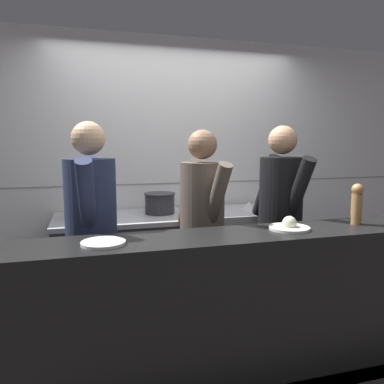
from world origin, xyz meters
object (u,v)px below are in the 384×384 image
oven_range (123,265)px  plated_dish_main (103,243)px  stock_pot (85,206)px  chef_head_cook (92,232)px  sauce_pot (160,203)px  pepper_mill (357,203)px  chef_sous (202,227)px  plated_dish_appetiser (289,226)px  chef_line (280,220)px  mixing_bowl_steel (249,206)px

oven_range → plated_dish_main: (-0.21, -1.27, 0.56)m
stock_pot → chef_head_cook: size_ratio=0.15×
sauce_pot → plated_dish_main: bearing=-113.6°
sauce_pot → pepper_mill: (1.13, -1.27, 0.15)m
stock_pot → sauce_pot: bearing=3.1°
plated_dish_main → chef_sous: size_ratio=0.15×
sauce_pot → chef_sous: 0.76m
plated_dish_appetiser → chef_line: size_ratio=0.16×
pepper_mill → oven_range: bearing=140.7°
oven_range → mixing_bowl_steel: mixing_bowl_steel is taller
oven_range → plated_dish_appetiser: size_ratio=4.50×
stock_pot → sauce_pot: (0.67, 0.04, -0.01)m
plated_dish_main → chef_line: chef_line is taller
sauce_pot → stock_pot: bearing=-176.9°
oven_range → chef_head_cook: chef_head_cook is taller
oven_range → plated_dish_main: plated_dish_main is taller
plated_dish_main → plated_dish_appetiser: size_ratio=0.93×
sauce_pot → chef_sous: chef_sous is taller
pepper_mill → chef_line: size_ratio=0.17×
oven_range → sauce_pot: size_ratio=4.09×
plated_dish_appetiser → chef_head_cook: chef_head_cook is taller
chef_head_cook → chef_line: chef_head_cook is taller
mixing_bowl_steel → pepper_mill: (0.24, -1.22, 0.21)m
plated_dish_appetiser → pepper_mill: pepper_mill is taller
sauce_pot → plated_dish_appetiser: (0.61, -1.28, 0.02)m
stock_pot → mixing_bowl_steel: (1.56, -0.01, -0.07)m
oven_range → sauce_pot: bearing=7.1°
chef_head_cook → stock_pot: bearing=99.7°
sauce_pot → plated_dish_main: (-0.57, -1.31, 0.01)m
chef_sous → chef_line: size_ratio=0.98×
oven_range → chef_line: size_ratio=0.70×
plated_dish_appetiser → plated_dish_main: bearing=-178.2°
chef_sous → chef_line: (0.66, -0.01, 0.02)m
oven_range → chef_line: chef_line is taller
stock_pot → sauce_pot: stock_pot is taller
chef_sous → plated_dish_main: bearing=-155.4°
plated_dish_main → stock_pot: bearing=94.4°
mixing_bowl_steel → oven_range: bearing=179.8°
chef_head_cook → chef_line: size_ratio=1.01×
mixing_bowl_steel → chef_head_cook: (-1.52, -0.73, 0.00)m
oven_range → stock_pot: (-0.31, 0.01, 0.56)m
mixing_bowl_steel → chef_line: (-0.05, -0.69, -0.00)m
plated_dish_appetiser → mixing_bowl_steel: bearing=77.2°
mixing_bowl_steel → pepper_mill: size_ratio=0.72×
mixing_bowl_steel → chef_sous: 0.98m
sauce_pot → chef_sous: size_ratio=0.18×
oven_range → mixing_bowl_steel: 1.34m
pepper_mill → chef_line: bearing=119.0°
plated_dish_main → chef_head_cook: size_ratio=0.14×
oven_range → sauce_pot: sauce_pot is taller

